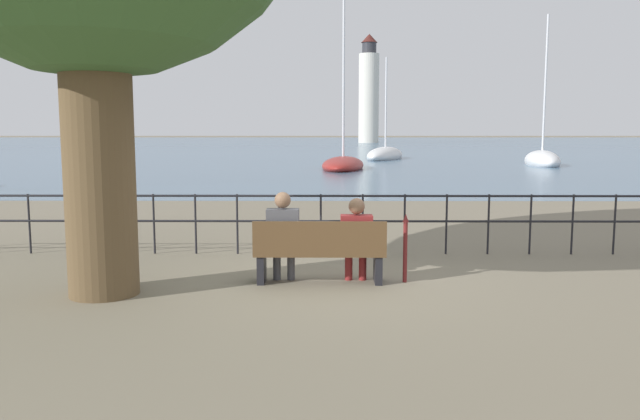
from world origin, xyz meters
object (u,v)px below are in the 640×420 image
(park_bench, at_px, (320,253))
(sailboat_4, at_px, (542,160))
(seated_person_right, at_px, (356,236))
(sailboat_0, at_px, (343,164))
(closed_umbrella, at_px, (405,244))
(sailboat_5, at_px, (97,161))
(sailboat_3, at_px, (385,155))
(harbor_lighthouse, at_px, (369,93))
(seated_person_left, at_px, (283,233))

(park_bench, height_order, sailboat_4, sailboat_4)
(seated_person_right, distance_m, sailboat_0, 28.40)
(closed_umbrella, xyz_separation_m, sailboat_5, (-16.03, 31.92, -0.21))
(park_bench, distance_m, sailboat_3, 42.67)
(park_bench, xyz_separation_m, sailboat_4, (14.34, 32.61, -0.10))
(sailboat_0, relative_size, sailboat_5, 1.19)
(harbor_lighthouse, bearing_deg, sailboat_4, -87.19)
(sailboat_4, relative_size, sailboat_5, 1.09)
(sailboat_4, bearing_deg, sailboat_3, 142.78)
(sailboat_4, height_order, sailboat_5, sailboat_4)
(seated_person_left, xyz_separation_m, harbor_lighthouse, (10.09, 129.75, 10.20))
(closed_umbrella, bearing_deg, seated_person_right, -179.22)
(seated_person_right, distance_m, sailboat_3, 42.54)
(seated_person_left, xyz_separation_m, sailboat_4, (14.86, 32.53, -0.38))
(closed_umbrella, distance_m, sailboat_5, 35.72)
(park_bench, distance_m, closed_umbrella, 1.21)
(sailboat_0, distance_m, harbor_lighthouse, 102.26)
(sailboat_3, bearing_deg, seated_person_left, -79.08)
(sailboat_3, relative_size, harbor_lighthouse, 0.37)
(sailboat_0, xyz_separation_m, sailboat_3, (3.82, 13.92, 0.05))
(seated_person_right, relative_size, closed_umbrella, 1.23)
(seated_person_left, bearing_deg, sailboat_3, 82.62)
(closed_umbrella, bearing_deg, seated_person_left, -179.58)
(sailboat_3, xyz_separation_m, sailboat_5, (-19.78, -10.37, 0.02))
(park_bench, relative_size, sailboat_5, 0.20)
(park_bench, xyz_separation_m, sailboat_3, (4.96, 42.38, -0.12))
(seated_person_left, bearing_deg, seated_person_right, 0.18)
(sailboat_0, bearing_deg, closed_umbrella, -83.69)
(seated_person_left, relative_size, sailboat_3, 0.15)
(sailboat_4, xyz_separation_m, sailboat_5, (-29.16, -0.60, -0.00))
(seated_person_right, xyz_separation_m, sailboat_0, (0.62, 28.39, -0.40))
(harbor_lighthouse, bearing_deg, seated_person_right, -93.99)
(sailboat_0, bearing_deg, sailboat_3, 80.81)
(seated_person_left, xyz_separation_m, sailboat_0, (1.65, 28.39, -0.44))
(sailboat_5, bearing_deg, sailboat_0, -28.97)
(seated_person_left, distance_m, sailboat_4, 35.77)
(closed_umbrella, distance_m, sailboat_0, 28.38)
(sailboat_3, bearing_deg, harbor_lighthouse, 105.28)
(seated_person_left, relative_size, seated_person_right, 1.07)
(park_bench, relative_size, seated_person_left, 1.43)
(seated_person_left, relative_size, sailboat_5, 0.14)
(sailboat_3, relative_size, sailboat_5, 0.93)
(sailboat_5, bearing_deg, seated_person_right, -80.79)
(closed_umbrella, bearing_deg, sailboat_5, 116.66)
(sailboat_0, height_order, sailboat_5, sailboat_0)
(park_bench, height_order, harbor_lighthouse, harbor_lighthouse)
(sailboat_3, bearing_deg, park_bench, -78.38)
(closed_umbrella, distance_m, sailboat_4, 35.07)
(closed_umbrella, height_order, sailboat_3, sailboat_3)
(sailboat_3, distance_m, sailboat_4, 13.55)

